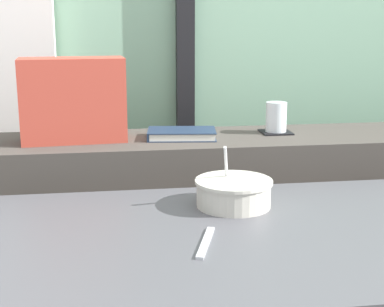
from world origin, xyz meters
TOP-DOWN VIEW (x-y plane):
  - dark_console_ledge at (0.00, 0.55)m, footprint 2.80×0.35m
  - breakfast_table at (-0.03, -0.08)m, footprint 1.22×0.72m
  - coaster_square at (0.23, 0.58)m, footprint 0.10×0.10m
  - juice_glass at (0.23, 0.58)m, footprint 0.07×0.07m
  - closed_book at (-0.09, 0.54)m, footprint 0.23×0.16m
  - throw_pillow at (-0.43, 0.55)m, footprint 0.33×0.16m
  - soup_bowl at (-0.02, 0.10)m, footprint 0.20×0.20m
  - fork_utensil at (-0.13, -0.13)m, footprint 0.07×0.17m

SIDE VIEW (x-z plane):
  - dark_console_ledge at x=0.00m, z-range 0.00..0.79m
  - breakfast_table at x=-0.03m, z-range 0.25..0.95m
  - fork_utensil at x=-0.13m, z-range 0.70..0.70m
  - soup_bowl at x=-0.02m, z-range 0.65..0.81m
  - coaster_square at x=0.23m, z-range 0.79..0.79m
  - closed_book at x=-0.09m, z-range 0.79..0.81m
  - juice_glass at x=0.23m, z-range 0.79..0.89m
  - throw_pillow at x=-0.43m, z-range 0.79..1.05m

